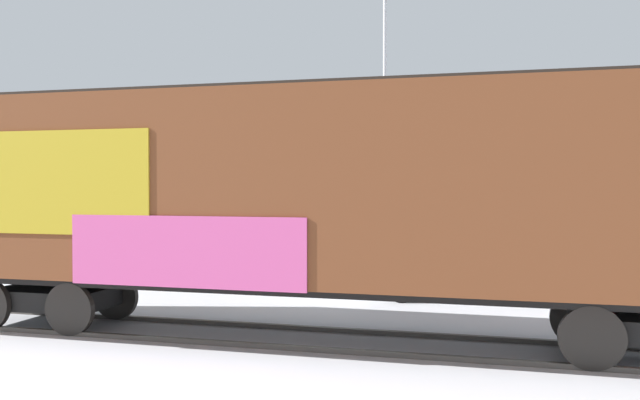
{
  "coord_description": "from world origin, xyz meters",
  "views": [
    {
      "loc": [
        1.81,
        -10.63,
        2.61
      ],
      "look_at": [
        -1.67,
        1.56,
        2.32
      ],
      "focal_mm": 37.37,
      "sensor_mm": 36.0,
      "label": 1
    }
  ],
  "objects": [
    {
      "name": "freight_car",
      "position": [
        -1.31,
        -0.0,
        2.5
      ],
      "size": [
        14.87,
        3.09,
        4.34
      ],
      "color": "brown",
      "rests_on": "ground_plane"
    },
    {
      "name": "track",
      "position": [
        0.72,
        0.04,
        0.04
      ],
      "size": [
        60.02,
        3.3,
        0.08
      ],
      "color": "#4C4742",
      "rests_on": "ground_plane"
    },
    {
      "name": "hillside",
      "position": [
        0.07,
        70.13,
        4.62
      ],
      "size": [
        145.88,
        28.07,
        14.01
      ],
      "color": "gray",
      "rests_on": "ground_plane"
    },
    {
      "name": "parked_car_silver",
      "position": [
        0.74,
        5.1,
        0.88
      ],
      "size": [
        4.39,
        2.49,
        1.74
      ],
      "color": "#B7BABF",
      "rests_on": "ground_plane"
    },
    {
      "name": "flagpole",
      "position": [
        -1.92,
        10.65,
        6.2
      ],
      "size": [
        1.23,
        1.06,
        9.84
      ],
      "color": "silver",
      "rests_on": "ground_plane"
    },
    {
      "name": "ground_plane",
      "position": [
        0.0,
        0.0,
        0.0
      ],
      "size": [
        260.0,
        260.0,
        0.0
      ],
      "primitive_type": "plane",
      "color": "silver"
    },
    {
      "name": "parked_car_tan",
      "position": [
        -5.45,
        5.48,
        0.88
      ],
      "size": [
        4.32,
        2.29,
        1.71
      ],
      "color": "#9E8966",
      "rests_on": "ground_plane"
    }
  ]
}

